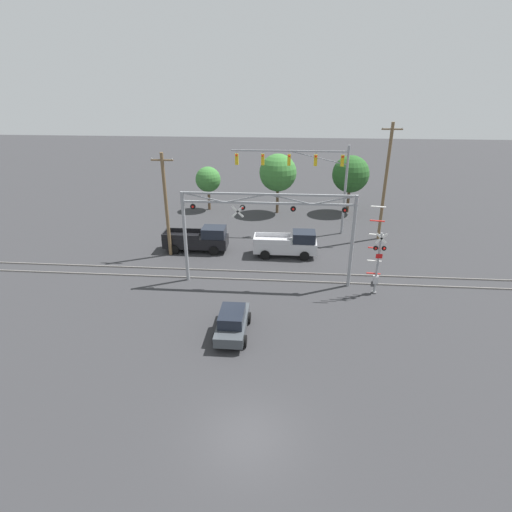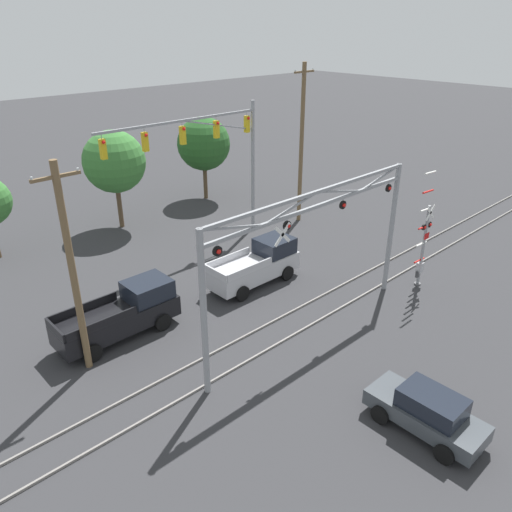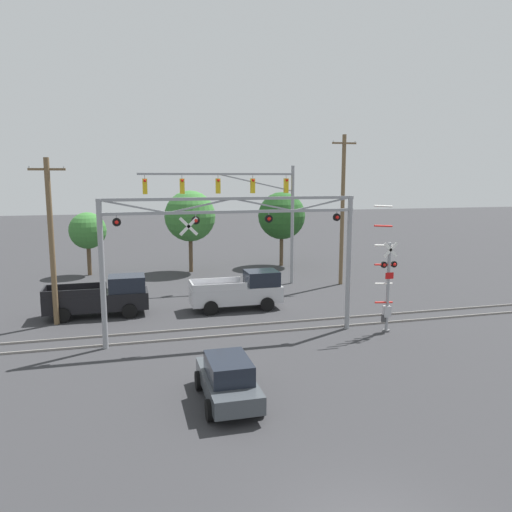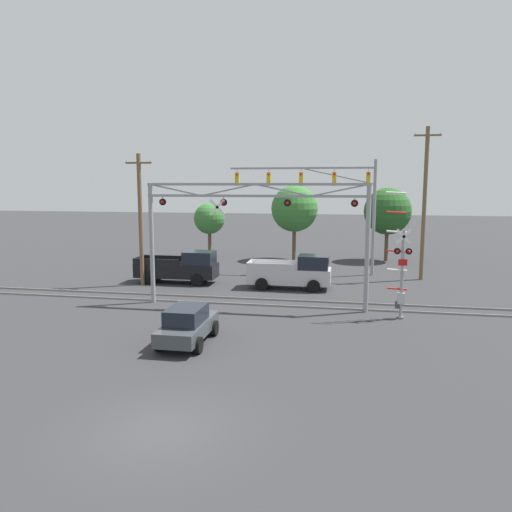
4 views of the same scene
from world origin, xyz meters
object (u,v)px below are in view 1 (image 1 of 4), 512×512
(background_tree_far_left_verge, at_px, (278,173))
(pickup_truck_following, at_px, (199,239))
(pickup_truck_lead, at_px, (289,244))
(crossing_signal_mast, at_px, (377,263))
(utility_pole_left, at_px, (166,204))
(traffic_signal_span, at_px, (314,171))
(utility_pole_right, at_px, (385,182))
(crossing_gantry, at_px, (267,223))
(sedan_waiting, at_px, (232,322))
(background_tree_far_right_verge, at_px, (351,174))
(background_tree_beyond_span, at_px, (208,180))

(background_tree_far_left_verge, bearing_deg, pickup_truck_following, -118.65)
(pickup_truck_following, bearing_deg, pickup_truck_lead, -3.70)
(crossing_signal_mast, bearing_deg, utility_pole_left, 161.01)
(traffic_signal_span, distance_m, background_tree_far_left_verge, 7.43)
(utility_pole_right, bearing_deg, pickup_truck_following, -165.27)
(crossing_gantry, bearing_deg, crossing_signal_mast, -7.43)
(pickup_truck_following, xyz_separation_m, sedan_waiting, (4.63, -12.52, -0.25))
(crossing_signal_mast, relative_size, background_tree_far_right_verge, 1.00)
(traffic_signal_span, xyz_separation_m, pickup_truck_lead, (-2.17, -6.04, -5.02))
(traffic_signal_span, xyz_separation_m, background_tree_far_right_verge, (4.55, 7.22, -1.71))
(pickup_truck_following, xyz_separation_m, background_tree_far_right_verge, (14.58, 12.76, 3.31))
(background_tree_far_left_verge, bearing_deg, crossing_signal_mast, -68.17)
(crossing_signal_mast, xyz_separation_m, utility_pole_left, (-16.30, 5.61, 2.18))
(sedan_waiting, xyz_separation_m, background_tree_far_right_verge, (9.95, 25.27, 3.56))
(background_tree_far_right_verge, bearing_deg, utility_pole_left, -140.71)
(crossing_gantry, height_order, crossing_signal_mast, crossing_gantry)
(crossing_gantry, distance_m, background_tree_beyond_span, 19.87)
(crossing_signal_mast, height_order, pickup_truck_following, crossing_signal_mast)
(crossing_signal_mast, relative_size, background_tree_far_left_verge, 0.96)
(crossing_gantry, bearing_deg, sedan_waiting, -103.67)
(traffic_signal_span, height_order, background_tree_far_left_verge, traffic_signal_span)
(pickup_truck_following, xyz_separation_m, background_tree_beyond_span, (-1.52, 12.53, 2.47))
(traffic_signal_span, bearing_deg, pickup_truck_lead, -109.73)
(traffic_signal_span, xyz_separation_m, background_tree_beyond_span, (-11.55, 6.99, -2.55))
(pickup_truck_following, xyz_separation_m, utility_pole_right, (16.45, 4.33, 4.42))
(utility_pole_right, relative_size, background_tree_far_left_verge, 1.60)
(pickup_truck_following, bearing_deg, background_tree_far_left_verge, 61.35)
(background_tree_far_left_verge, bearing_deg, background_tree_beyond_span, 175.44)
(utility_pole_right, bearing_deg, pickup_truck_lead, -150.62)
(background_tree_beyond_span, bearing_deg, utility_pole_left, -93.54)
(background_tree_far_left_verge, bearing_deg, background_tree_far_right_verge, 6.15)
(traffic_signal_span, relative_size, sedan_waiting, 2.68)
(sedan_waiting, relative_size, utility_pole_right, 0.38)
(traffic_signal_span, bearing_deg, crossing_gantry, -108.42)
(background_tree_far_left_verge, relative_size, background_tree_far_right_verge, 1.03)
(sedan_waiting, height_order, utility_pole_left, utility_pole_left)
(pickup_truck_following, height_order, sedan_waiting, pickup_truck_following)
(sedan_waiting, bearing_deg, pickup_truck_lead, 74.92)
(pickup_truck_following, distance_m, background_tree_far_right_verge, 19.66)
(pickup_truck_lead, height_order, utility_pole_left, utility_pole_left)
(sedan_waiting, height_order, background_tree_far_right_verge, background_tree_far_right_verge)
(traffic_signal_span, relative_size, utility_pole_right, 1.03)
(pickup_truck_lead, relative_size, utility_pole_left, 0.61)
(crossing_gantry, bearing_deg, utility_pole_left, 151.92)
(sedan_waiting, bearing_deg, background_tree_far_right_verge, 68.51)
(pickup_truck_following, height_order, background_tree_far_right_verge, background_tree_far_right_verge)
(sedan_waiting, relative_size, background_tree_beyond_span, 0.82)
(pickup_truck_lead, distance_m, utility_pole_right, 10.80)
(pickup_truck_following, relative_size, utility_pole_left, 0.64)
(crossing_gantry, xyz_separation_m, background_tree_beyond_span, (-7.80, 18.24, -1.14))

